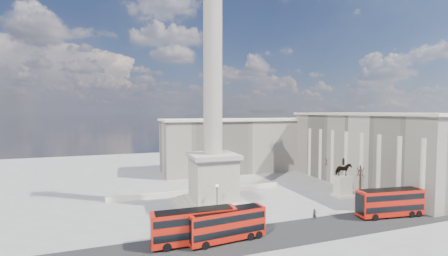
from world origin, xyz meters
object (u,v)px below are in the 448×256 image
Objects in this scene: red_bus_a at (195,226)px; pedestrian_walking at (315,214)px; pedestrian_crossing at (246,217)px; red_bus_c at (397,203)px; red_bus_d at (390,202)px; equestrian_statue at (343,183)px; red_bus_b at (227,224)px; pedestrian_standing at (396,204)px; nelsons_column at (213,143)px; victorian_lamp at (217,199)px.

red_bus_a reaches higher than pedestrian_walking.
red_bus_c is at bearing -120.59° from pedestrian_crossing.
equestrian_statue is at bearing 93.12° from red_bus_d.
pedestrian_standing is (36.16, 3.03, -1.65)m from red_bus_b.
red_bus_a is (-6.96, -13.87, -10.33)m from nelsons_column.
red_bus_b is at bearing -6.99° from red_bus_a.
red_bus_c is 6.28× the size of pedestrian_standing.
red_bus_a is 35.85m from red_bus_d.
red_bus_b is 1.92× the size of victorian_lamp.
nelsons_column is at bearing 160.54° from red_bus_d.
nelsons_column is 27.41× the size of pedestrian_crossing.
red_bus_a is 1.41× the size of equestrian_statue.
pedestrian_walking is (15.02, -11.49, -11.96)m from nelsons_column.
red_bus_d is (28.89, -14.52, -10.31)m from nelsons_column.
pedestrian_crossing is at bearing -69.84° from nelsons_column.
red_bus_b is 36.32m from pedestrian_standing.
nelsons_column is at bearing -33.41° from pedestrian_standing.
victorian_lamp is at bearing 166.45° from red_bus_c.
red_bus_d is 6.51× the size of pedestrian_walking.
pedestrian_walking is (-15.65, 2.84, -1.20)m from red_bus_c.
red_bus_a is 10.42m from victorian_lamp.
equestrian_statue is 5.32× the size of pedestrian_standing.
equestrian_statue is 18.11m from pedestrian_walking.
pedestrian_walking is at bearing -37.41° from nelsons_column.
pedestrian_crossing is (-25.71, 5.86, -1.70)m from red_bus_d.
red_bus_d is 31.18m from victorian_lamp.
equestrian_statue reaches higher than pedestrian_standing.
red_bus_d is (-1.78, -0.19, 0.45)m from red_bus_c.
nelsons_column reaches higher than pedestrian_standing.
pedestrian_standing is (33.93, -11.50, -12.10)m from nelsons_column.
red_bus_d is 6.14m from pedestrian_standing.
victorian_lamp reaches higher than red_bus_c.
red_bus_d reaches higher than pedestrian_standing.
nelsons_column is 5.76× the size of equestrian_statue.
victorian_lamp is at bearing -172.33° from equestrian_statue.
pedestrian_crossing reaches higher than pedestrian_standing.
pedestrian_walking is 1.18× the size of pedestrian_standing.
pedestrian_standing is at bearing -114.22° from pedestrian_crossing.
red_bus_b is at bearing -177.48° from red_bus_c.
red_bus_d is at bearing -94.11° from equestrian_statue.
red_bus_b is 8.13m from pedestrian_crossing.
red_bus_a is 1.04× the size of red_bus_b.
red_bus_c reaches higher than pedestrian_crossing.
pedestrian_walking is (15.94, -6.05, -2.66)m from victorian_lamp.
pedestrian_standing is at bearing 4.28° from red_bus_a.
victorian_lamp reaches higher than pedestrian_walking.
victorian_lamp is 3.78× the size of pedestrian_standing.
red_bus_b is 32.90m from red_bus_c.
red_bus_d is at bearing -26.69° from nelsons_column.
nelsons_column is at bearing 75.75° from red_bus_b.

